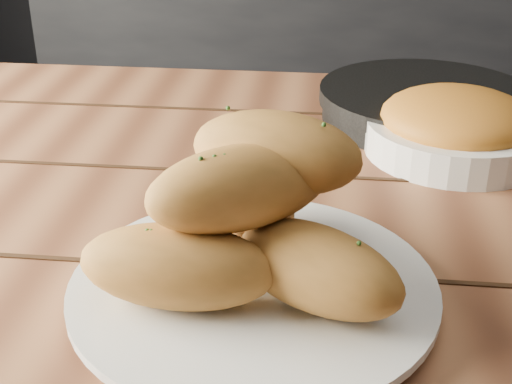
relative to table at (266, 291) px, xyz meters
name	(u,v)px	position (x,y,z in m)	size (l,w,h in m)	color
table	(266,291)	(0.00, 0.00, 0.00)	(1.55, 0.97, 0.75)	brown
plate	(253,290)	(0.00, -0.14, 0.10)	(0.30, 0.30, 0.02)	silver
bread_rolls	(252,218)	(0.00, -0.14, 0.17)	(0.26, 0.22, 0.14)	#AD7030
skillet	(427,104)	(0.19, 0.29, 0.11)	(0.41, 0.28, 0.05)	black
bowl	(456,127)	(0.21, 0.19, 0.12)	(0.21, 0.21, 0.08)	white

